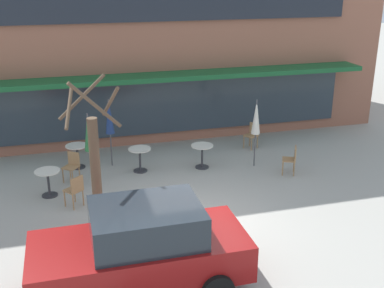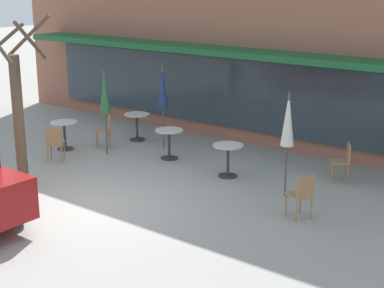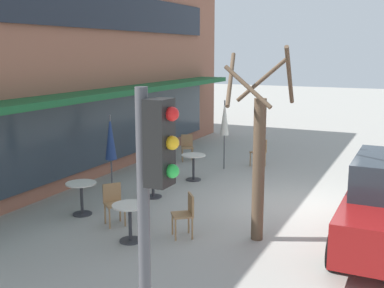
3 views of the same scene
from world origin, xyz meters
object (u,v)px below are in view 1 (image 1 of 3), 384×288
(cafe_chair_1, at_px, (252,134))
(patio_umbrella_green_folded, at_px, (88,133))
(cafe_chair_2, at_px, (292,158))
(street_tree, at_px, (95,163))
(cafe_table_streetside, at_px, (77,152))
(cafe_table_mid_patio, at_px, (140,156))
(cafe_table_near_wall, at_px, (202,152))
(cafe_table_by_tree, at_px, (48,179))
(patio_umbrella_cream_folded, at_px, (109,117))
(cafe_chair_3, at_px, (75,189))
(patio_umbrella_corner_open, at_px, (256,117))
(parked_sedan, at_px, (142,248))
(cafe_chair_0, at_px, (72,165))

(cafe_chair_1, bearing_deg, patio_umbrella_green_folded, -163.19)
(cafe_chair_2, relative_size, street_tree, 0.23)
(patio_umbrella_green_folded, height_order, cafe_chair_2, patio_umbrella_green_folded)
(cafe_table_streetside, height_order, cafe_table_mid_patio, same)
(cafe_table_near_wall, height_order, cafe_table_by_tree, same)
(patio_umbrella_cream_folded, bearing_deg, cafe_chair_3, -115.33)
(cafe_table_streetside, distance_m, patio_umbrella_cream_folded, 1.54)
(patio_umbrella_corner_open, bearing_deg, cafe_chair_1, 70.29)
(patio_umbrella_green_folded, bearing_deg, cafe_table_near_wall, 7.29)
(cafe_table_by_tree, height_order, cafe_chair_2, cafe_chair_2)
(cafe_table_by_tree, height_order, patio_umbrella_green_folded, patio_umbrella_green_folded)
(cafe_table_mid_patio, distance_m, patio_umbrella_green_folded, 2.02)
(patio_umbrella_cream_folded, distance_m, patio_umbrella_corner_open, 4.59)
(cafe_table_by_tree, distance_m, street_tree, 2.79)
(parked_sedan, xyz_separation_m, street_tree, (-0.63, 2.53, 0.84))
(patio_umbrella_cream_folded, bearing_deg, cafe_table_mid_patio, -41.69)
(cafe_chair_2, bearing_deg, cafe_table_mid_patio, 162.03)
(cafe_table_streetside, bearing_deg, cafe_chair_1, 2.18)
(patio_umbrella_corner_open, distance_m, cafe_chair_0, 5.79)
(patio_umbrella_green_folded, xyz_separation_m, cafe_chair_0, (-0.52, 0.48, -1.10))
(cafe_table_by_tree, height_order, street_tree, street_tree)
(cafe_table_by_tree, distance_m, patio_umbrella_green_folded, 1.68)
(patio_umbrella_corner_open, relative_size, cafe_chair_3, 2.47)
(cafe_chair_0, distance_m, cafe_chair_3, 1.74)
(cafe_table_mid_patio, bearing_deg, cafe_chair_2, -17.97)
(cafe_table_streetside, xyz_separation_m, cafe_chair_0, (-0.20, -1.01, 0.01))
(patio_umbrella_corner_open, bearing_deg, cafe_table_mid_patio, 171.53)
(patio_umbrella_green_folded, bearing_deg, parked_sedan, -83.23)
(cafe_table_near_wall, distance_m, cafe_chair_2, 2.78)
(cafe_table_mid_patio, height_order, parked_sedan, parked_sedan)
(cafe_table_streetside, height_order, cafe_table_by_tree, same)
(cafe_table_streetside, relative_size, cafe_chair_2, 0.85)
(cafe_table_mid_patio, bearing_deg, patio_umbrella_corner_open, -8.47)
(cafe_chair_1, bearing_deg, patio_umbrella_cream_folded, -176.14)
(parked_sedan, height_order, street_tree, street_tree)
(cafe_table_near_wall, height_order, patio_umbrella_green_folded, patio_umbrella_green_folded)
(cafe_table_mid_patio, height_order, cafe_chair_2, cafe_chair_2)
(cafe_chair_3, distance_m, parked_sedan, 4.04)
(cafe_table_by_tree, xyz_separation_m, cafe_chair_0, (0.68, 0.85, 0.01))
(patio_umbrella_cream_folded, relative_size, cafe_chair_3, 2.47)
(cafe_table_streetside, xyz_separation_m, patio_umbrella_cream_folded, (1.07, -0.11, 1.11))
(patio_umbrella_green_folded, xyz_separation_m, cafe_chair_3, (-0.52, -1.26, -1.10))
(cafe_chair_2, distance_m, cafe_chair_3, 6.53)
(patio_umbrella_green_folded, relative_size, cafe_chair_3, 2.47)
(patio_umbrella_green_folded, bearing_deg, cafe_table_mid_patio, 23.82)
(cafe_table_streetside, bearing_deg, patio_umbrella_corner_open, -13.90)
(cafe_chair_2, relative_size, cafe_chair_3, 1.00)
(patio_umbrella_cream_folded, relative_size, cafe_chair_2, 2.47)
(patio_umbrella_cream_folded, distance_m, cafe_chair_3, 3.13)
(patio_umbrella_cream_folded, xyz_separation_m, patio_umbrella_corner_open, (4.41, -1.25, 0.00))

